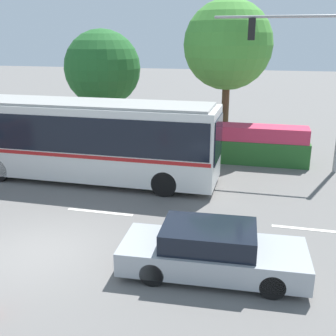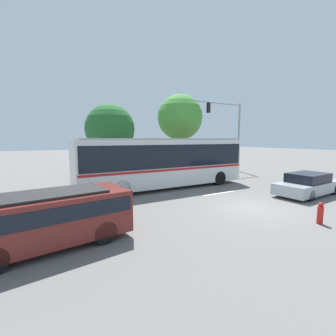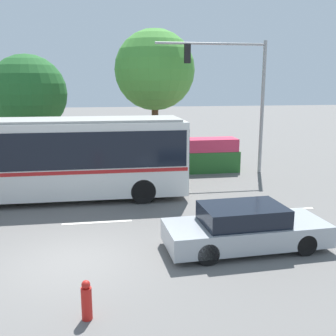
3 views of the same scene
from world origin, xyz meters
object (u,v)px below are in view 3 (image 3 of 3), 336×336
at_px(city_bus, 45,155).
at_px(sedan_foreground, 245,228).
at_px(traffic_light_pole, 239,86).
at_px(fire_hydrant, 87,301).
at_px(street_tree_left, 28,94).
at_px(street_tree_centre, 155,70).

xyz_separation_m(city_bus, sedan_foreground, (6.34, -6.07, -1.28)).
bearing_deg(sedan_foreground, traffic_light_pole, 69.74).
height_order(city_bus, fire_hydrant, city_bus).
height_order(traffic_light_pole, fire_hydrant, traffic_light_pole).
distance_m(sedan_foreground, traffic_light_pole, 10.75).
distance_m(sedan_foreground, street_tree_left, 15.47).
xyz_separation_m(sedan_foreground, street_tree_left, (-7.98, 12.78, 3.53)).
height_order(sedan_foreground, traffic_light_pole, traffic_light_pole).
bearing_deg(sedan_foreground, city_bus, 133.56).
relative_size(traffic_light_pole, street_tree_centre, 0.89).
xyz_separation_m(city_bus, street_tree_left, (-1.64, 6.71, 2.26)).
bearing_deg(street_tree_centre, fire_hydrant, -102.74).
distance_m(city_bus, traffic_light_pole, 10.33).
distance_m(street_tree_left, street_tree_centre, 7.13).
bearing_deg(street_tree_left, street_tree_centre, -3.35).
height_order(traffic_light_pole, street_tree_centre, street_tree_centre).
bearing_deg(sedan_foreground, fire_hydrant, -149.57).
xyz_separation_m(traffic_light_pole, fire_hydrant, (-7.43, -12.41, -4.19)).
relative_size(street_tree_centre, fire_hydrant, 8.95).
relative_size(city_bus, street_tree_centre, 1.50).
height_order(sedan_foreground, street_tree_left, street_tree_left).
distance_m(traffic_light_pole, fire_hydrant, 15.06).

